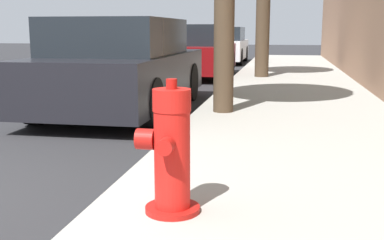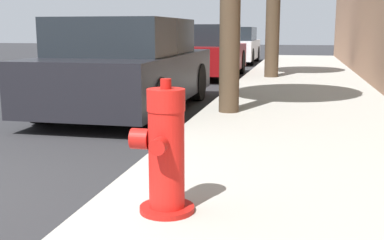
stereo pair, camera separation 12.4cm
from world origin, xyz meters
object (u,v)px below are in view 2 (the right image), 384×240
object	(u,v)px
fire_hydrant	(165,152)
parked_car_near	(129,67)
parked_car_mid	(208,52)
parked_car_far	(234,46)

from	to	relation	value
fire_hydrant	parked_car_near	world-z (taller)	parked_car_near
fire_hydrant	parked_car_mid	distance (m)	10.34
parked_car_mid	parked_car_far	size ratio (longest dim) A/B	1.00
fire_hydrant	parked_car_far	size ratio (longest dim) A/B	0.22
parked_car_mid	parked_car_far	world-z (taller)	parked_car_mid
parked_car_near	parked_car_mid	size ratio (longest dim) A/B	1.10
parked_car_near	parked_car_mid	bearing A→B (deg)	88.06
fire_hydrant	parked_car_mid	world-z (taller)	parked_car_mid
parked_car_mid	parked_car_near	bearing A→B (deg)	-91.94
fire_hydrant	parked_car_near	bearing A→B (deg)	112.58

